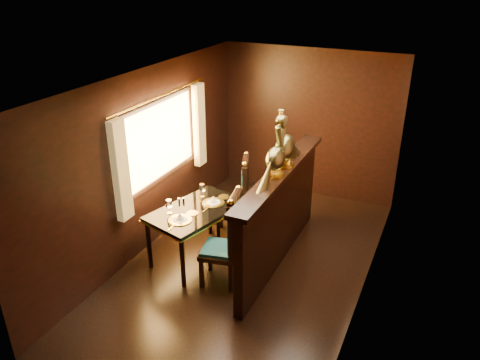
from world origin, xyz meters
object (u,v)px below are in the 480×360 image
Objects in this scene: chair_left at (229,237)px; peacock_right at (286,137)px; chair_right at (240,195)px; dining_table at (196,214)px; peacock_left at (276,148)px.

peacock_right is at bearing 52.55° from chair_left.
dining_table is at bearing -130.45° from chair_right.
chair_right is (-0.35, 1.09, -0.01)m from chair_left.
chair_right is at bearing 140.74° from peacock_left.
chair_right is (0.28, 0.77, -0.02)m from dining_table.
chair_left is (0.63, -0.31, -0.02)m from dining_table.
chair_left is 1.14m from chair_right.
peacock_right reaches higher than peacock_left.
chair_left is at bearing -92.50° from chair_right.
peacock_right is at bearing 90.00° from peacock_left.
chair_right is 1.77× the size of peacock_left.
chair_left is at bearing -116.04° from peacock_right.
peacock_left reaches higher than dining_table.
peacock_right reaches higher than dining_table.
dining_table is 0.71m from chair_left.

